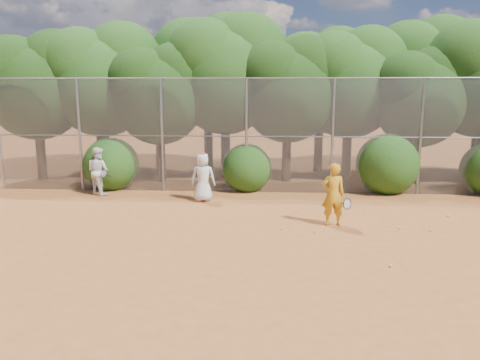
{
  "coord_description": "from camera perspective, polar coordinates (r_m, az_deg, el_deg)",
  "views": [
    {
      "loc": [
        -0.18,
        -10.39,
        3.56
      ],
      "look_at": [
        -1.0,
        2.5,
        1.1
      ],
      "focal_mm": 35.0,
      "sensor_mm": 36.0,
      "label": 1
    }
  ],
  "objects": [
    {
      "name": "tree_3",
      "position": [
        19.33,
        -1.62,
        13.26
      ],
      "size": [
        4.89,
        4.26,
        6.7
      ],
      "color": "black",
      "rests_on": "ground"
    },
    {
      "name": "tree_0",
      "position": [
        20.63,
        -23.5,
        10.94
      ],
      "size": [
        4.38,
        3.81,
        6.0
      ],
      "color": "black",
      "rests_on": "ground"
    },
    {
      "name": "tree_6",
      "position": [
        19.3,
        21.23,
        9.79
      ],
      "size": [
        3.86,
        3.36,
        5.29
      ],
      "color": "black",
      "rests_on": "ground"
    },
    {
      "name": "bush_2",
      "position": [
        17.38,
        17.52,
        2.15
      ],
      "size": [
        2.2,
        2.2,
        2.2
      ],
      "primitive_type": "sphere",
      "color": "#1C4210",
      "rests_on": "ground"
    },
    {
      "name": "bush_0",
      "position": [
        17.86,
        -15.43,
        2.15
      ],
      "size": [
        2.0,
        2.0,
        2.0
      ],
      "primitive_type": "sphere",
      "color": "#1C4210",
      "rests_on": "ground"
    },
    {
      "name": "player_yellow",
      "position": [
        12.7,
        11.28,
        -1.76
      ],
      "size": [
        0.82,
        0.55,
        1.7
      ],
      "rotation": [
        0.0,
        0.0,
        3.23
      ],
      "color": "#C98F17",
      "rests_on": "ground"
    },
    {
      "name": "tree_10",
      "position": [
        21.64,
        -3.79,
        13.59
      ],
      "size": [
        5.15,
        4.48,
        7.06
      ],
      "color": "black",
      "rests_on": "ground"
    },
    {
      "name": "bush_1",
      "position": [
        16.92,
        0.82,
        1.74
      ],
      "size": [
        1.8,
        1.8,
        1.8
      ],
      "primitive_type": "sphere",
      "color": "#1C4210",
      "rests_on": "ground"
    },
    {
      "name": "ball_0",
      "position": [
        12.11,
        9.07,
        -6.28
      ],
      "size": [
        0.07,
        0.07,
        0.07
      ],
      "primitive_type": "sphere",
      "color": "yellow",
      "rests_on": "ground"
    },
    {
      "name": "tree_12",
      "position": [
        22.68,
        21.46,
        12.46
      ],
      "size": [
        5.02,
        4.37,
        6.88
      ],
      "color": "black",
      "rests_on": "ground"
    },
    {
      "name": "ground",
      "position": [
        10.99,
        4.43,
        -8.16
      ],
      "size": [
        80.0,
        80.0,
        0.0
      ],
      "primitive_type": "plane",
      "color": "#A15424",
      "rests_on": "ground"
    },
    {
      "name": "ball_3",
      "position": [
        13.08,
        22.25,
        -5.68
      ],
      "size": [
        0.07,
        0.07,
        0.07
      ],
      "primitive_type": "sphere",
      "color": "yellow",
      "rests_on": "ground"
    },
    {
      "name": "tree_9",
      "position": [
        22.62,
        -16.82,
        12.31
      ],
      "size": [
        4.83,
        4.2,
        6.62
      ],
      "color": "black",
      "rests_on": "ground"
    },
    {
      "name": "ball_2",
      "position": [
        10.24,
        17.88,
        -9.91
      ],
      "size": [
        0.07,
        0.07,
        0.07
      ],
      "primitive_type": "sphere",
      "color": "yellow",
      "rests_on": "ground"
    },
    {
      "name": "fence_back",
      "position": [
        16.46,
        3.85,
        5.5
      ],
      "size": [
        20.05,
        0.09,
        4.03
      ],
      "color": "gray",
      "rests_on": "ground"
    },
    {
      "name": "tree_2",
      "position": [
        18.72,
        -9.71,
        10.71
      ],
      "size": [
        3.99,
        3.47,
        5.47
      ],
      "color": "black",
      "rests_on": "ground"
    },
    {
      "name": "tree_1",
      "position": [
        20.11,
        -16.38,
        12.08
      ],
      "size": [
        4.64,
        4.03,
        6.35
      ],
      "color": "black",
      "rests_on": "ground"
    },
    {
      "name": "tree_5",
      "position": [
        19.71,
        13.39,
        11.92
      ],
      "size": [
        4.51,
        3.92,
        6.17
      ],
      "color": "black",
      "rests_on": "ground"
    },
    {
      "name": "tree_11",
      "position": [
        21.16,
        9.94,
        12.26
      ],
      "size": [
        4.64,
        4.03,
        6.35
      ],
      "color": "black",
      "rests_on": "ground"
    },
    {
      "name": "player_teen",
      "position": [
        15.29,
        -4.52,
        0.36
      ],
      "size": [
        0.8,
        0.54,
        1.62
      ],
      "rotation": [
        0.0,
        0.0,
        3.19
      ],
      "color": "silver",
      "rests_on": "ground"
    },
    {
      "name": "ball_5",
      "position": [
        14.76,
        24.06,
        -4.0
      ],
      "size": [
        0.07,
        0.07,
        0.07
      ],
      "primitive_type": "sphere",
      "color": "yellow",
      "rests_on": "ground"
    },
    {
      "name": "player_white",
      "position": [
        16.95,
        -16.89,
        1.05
      ],
      "size": [
        1.01,
        0.95,
        1.66
      ],
      "rotation": [
        0.0,
        0.0,
        2.63
      ],
      "color": "white",
      "rests_on": "ground"
    },
    {
      "name": "ball_1",
      "position": [
        13.02,
        18.85,
        -5.53
      ],
      "size": [
        0.07,
        0.07,
        0.07
      ],
      "primitive_type": "sphere",
      "color": "yellow",
      "rests_on": "ground"
    },
    {
      "name": "ball_4",
      "position": [
        12.3,
        5.11,
        -5.92
      ],
      "size": [
        0.07,
        0.07,
        0.07
      ],
      "primitive_type": "sphere",
      "color": "yellow",
      "rests_on": "ground"
    },
    {
      "name": "tree_4",
      "position": [
        18.64,
        6.01,
        11.33
      ],
      "size": [
        4.19,
        3.64,
        5.73
      ],
      "color": "black",
      "rests_on": "ground"
    }
  ]
}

